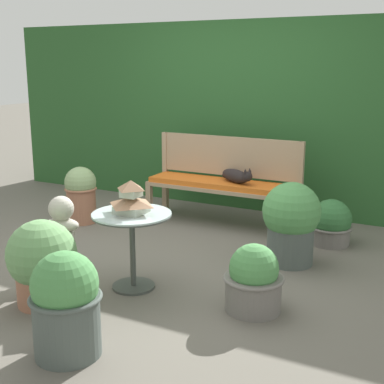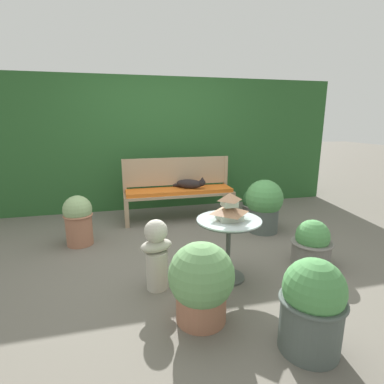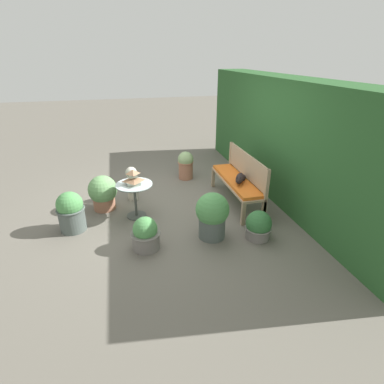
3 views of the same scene
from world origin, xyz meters
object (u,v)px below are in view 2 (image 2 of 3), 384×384
Objects in this scene: potted_plant_path_edge at (312,306)px; potted_plant_patio_mid at (312,244)px; cat at (191,184)px; potted_plant_table_near at (78,219)px; pagoda_birdhouse at (229,208)px; potted_plant_bench_right at (255,203)px; potted_plant_hedge_corner at (201,282)px; garden_bust at (157,253)px; patio_table at (229,233)px; garden_bench at (179,193)px; potted_plant_table_far at (264,205)px.

potted_plant_path_edge is 1.34m from potted_plant_patio_mid.
potted_plant_table_near is (-1.58, -0.64, -0.23)m from cat.
pagoda_birdhouse is 0.64× the size of potted_plant_bench_right.
cat is 0.72× the size of potted_plant_hedge_corner.
garden_bust is at bearing 116.82° from potted_plant_hedge_corner.
potted_plant_patio_mid is at bearing 3.91° from patio_table.
patio_table is 1.25× the size of potted_plant_patio_mid.
cat is 2.04m from potted_plant_patio_mid.
cat reaches higher than patio_table.
patio_table is at bearing -176.09° from potted_plant_patio_mid.
potted_plant_hedge_corner is at bearing -127.86° from pagoda_birdhouse.
potted_plant_table_near is (-1.50, 1.22, -0.39)m from pagoda_birdhouse.
garden_bench is 2.90m from potted_plant_path_edge.
cat is at bearing 174.60° from potted_plant_bench_right.
potted_plant_bench_right is (1.22, -0.10, -0.22)m from garden_bench.
potted_plant_patio_mid is 1.10× the size of potted_plant_bench_right.
garden_bench is 2.56× the size of potted_plant_path_edge.
pagoda_birdhouse is 1.98m from potted_plant_table_near.
garden_bench is at bearing 92.85° from patio_table.
potted_plant_patio_mid is at bearing -25.02° from potted_plant_table_near.
potted_plant_table_far is at bearing 92.80° from potted_plant_patio_mid.
potted_plant_bench_right is (1.13, 1.77, -0.52)m from pagoda_birdhouse.
pagoda_birdhouse is at bearing 101.34° from potted_plant_path_edge.
cat reaches higher than potted_plant_patio_mid.
potted_plant_path_edge is at bearing -125.60° from potted_plant_patio_mid.
potted_plant_hedge_corner reaches higher than potted_plant_table_near.
patio_table is at bearing -39.23° from potted_plant_table_near.
potted_plant_table_far is 2.44m from potted_plant_table_near.
potted_plant_path_edge is at bearing -84.12° from garden_bench.
cat is 1.72m from potted_plant_table_near.
cat is at bearing 53.15° from garden_bust.
cat is 0.92× the size of potted_plant_patio_mid.
potted_plant_table_far is 1.17× the size of potted_plant_table_near.
garden_bench is 5.84× the size of pagoda_birdhouse.
pagoda_birdhouse is at bearing -13.68° from garden_bust.
patio_table is 0.99× the size of potted_plant_table_near.
pagoda_birdhouse is 0.45× the size of potted_plant_hedge_corner.
garden_bust is 1.35× the size of potted_plant_patio_mid.
garden_bench is 0.23m from cat.
potted_plant_path_edge is at bearing -78.66° from pagoda_birdhouse.
potted_plant_bench_right is (1.55, 2.31, -0.12)m from potted_plant_hedge_corner.
cat is 2.89m from potted_plant_path_edge.
garden_bench is at bearing 82.22° from potted_plant_hedge_corner.
garden_bust is 0.60m from potted_plant_hedge_corner.
potted_plant_table_far is at bearing -3.32° from potted_plant_table_near.
potted_plant_patio_mid reaches higher than potted_plant_bench_right.
potted_plant_patio_mid is at bearing -11.77° from garden_bust.
garden_bust reaches higher than potted_plant_bench_right.
potted_plant_table_near is 1.27× the size of potted_plant_patio_mid.
potted_plant_path_edge is at bearing -109.08° from potted_plant_table_far.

